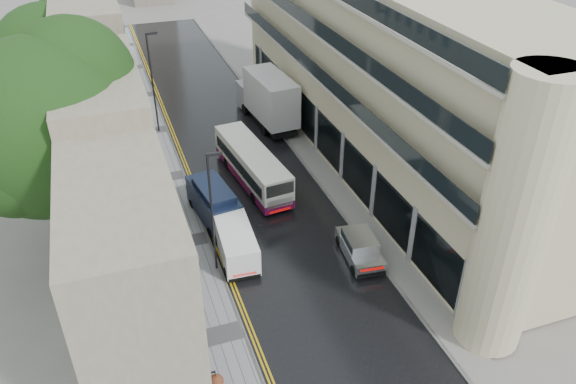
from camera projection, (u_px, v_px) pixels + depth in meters
road at (243, 166)px, 43.37m from camera, size 9.00×85.00×0.02m
left_sidewalk at (167, 178)px, 41.71m from camera, size 2.70×85.00×0.12m
right_sidewalk at (308, 154)px, 44.85m from camera, size 1.80×85.00×0.12m
old_shop_row at (100, 97)px, 39.53m from camera, size 4.50×56.00×12.00m
modern_block at (379, 70)px, 41.31m from camera, size 8.00×40.00×14.00m
tree_near at (50, 156)px, 30.19m from camera, size 10.56×10.56×13.89m
tree_far at (58, 84)px, 41.03m from camera, size 9.24×9.24×12.46m
cream_bus at (254, 187)px, 38.21m from camera, size 3.24×9.86×2.64m
white_lorry at (263, 110)px, 46.59m from camera, size 3.40×9.05×4.65m
silver_hatchback at (355, 264)px, 32.13m from camera, size 2.25×4.32×1.56m
white_van at (226, 264)px, 31.75m from camera, size 2.23×4.69×2.07m
navy_van at (210, 219)px, 34.99m from camera, size 2.75×5.39×2.63m
pedestrian at (175, 199)px, 37.72m from camera, size 0.68×0.56×1.60m
lamp_post_near at (212, 215)px, 30.85m from camera, size 0.86×0.24×7.57m
lamp_post_far at (153, 84)px, 46.08m from camera, size 0.96×0.31×8.41m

